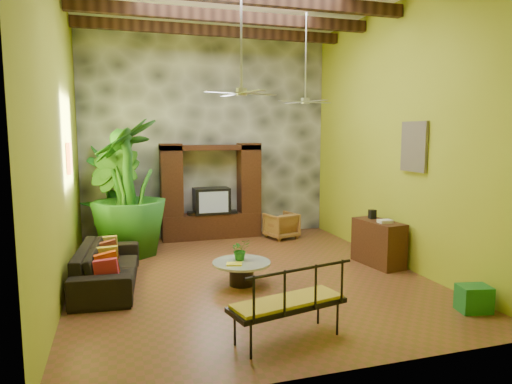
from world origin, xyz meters
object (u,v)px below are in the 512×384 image
object	(u,v)px
sofa	(108,266)
wicker_armchair	(281,225)
green_bin	(474,299)
coffee_table	(242,270)
tall_plant_a	(108,196)
tall_plant_b	(116,200)
entertainment_center	(211,199)
iron_bench	(290,300)
side_console	(378,243)
ceiling_fan_front	(241,79)
tall_plant_c	(129,188)
ceiling_fan_back	(305,91)

from	to	relation	value
sofa	wicker_armchair	distance (m)	4.68
wicker_armchair	green_bin	bearing A→B (deg)	85.41
sofa	coffee_table	bearing A→B (deg)	-100.62
tall_plant_a	tall_plant_b	world-z (taller)	tall_plant_b
entertainment_center	iron_bench	distance (m)	5.85
tall_plant_a	tall_plant_b	size ratio (longest dim) A/B	0.99
wicker_armchair	tall_plant_a	size ratio (longest dim) A/B	0.30
wicker_armchair	green_bin	world-z (taller)	wicker_armchair
iron_bench	side_console	world-z (taller)	iron_bench
entertainment_center	ceiling_fan_front	size ratio (longest dim) A/B	1.29
wicker_armchair	tall_plant_b	xyz separation A→B (m)	(-3.81, -0.33, 0.83)
tall_plant_c	tall_plant_b	bearing A→B (deg)	152.62
sofa	tall_plant_b	bearing A→B (deg)	0.22
tall_plant_b	iron_bench	xyz separation A→B (m)	(1.97, -4.96, -0.61)
ceiling_fan_front	tall_plant_c	xyz separation A→B (m)	(-1.74, 2.54, -1.99)
sofa	coffee_table	world-z (taller)	sofa
tall_plant_b	coffee_table	distance (m)	3.48
tall_plant_a	tall_plant_b	distance (m)	0.89
wicker_armchair	tall_plant_b	world-z (taller)	tall_plant_b
tall_plant_b	entertainment_center	bearing A→B (deg)	21.46
ceiling_fan_front	tall_plant_a	distance (m)	4.74
ceiling_fan_front	tall_plant_b	xyz separation A→B (m)	(-2.00, 2.67, -2.25)
ceiling_fan_back	green_bin	world-z (taller)	ceiling_fan_back
entertainment_center	side_console	xyz separation A→B (m)	(2.62, -3.22, -0.53)
tall_plant_b	iron_bench	world-z (taller)	tall_plant_b
tall_plant_a	coffee_table	xyz separation A→B (m)	(2.15, -3.60, -0.88)
entertainment_center	coffee_table	size ratio (longest dim) A/B	2.45
ceiling_fan_back	side_console	bearing A→B (deg)	-51.47
ceiling_fan_back	coffee_table	xyz separation A→B (m)	(-1.82, -1.65, -3.15)
ceiling_fan_front	tall_plant_c	distance (m)	3.66
wicker_armchair	side_console	bearing A→B (deg)	94.64
entertainment_center	tall_plant_a	size ratio (longest dim) A/B	1.06
tall_plant_a	green_bin	xyz separation A→B (m)	(5.02, -5.70, -0.94)
ceiling_fan_front	wicker_armchair	size ratio (longest dim) A/B	2.70
entertainment_center	ceiling_fan_back	size ratio (longest dim) A/B	1.29
ceiling_fan_front	wicker_armchair	bearing A→B (deg)	58.88
entertainment_center	sofa	distance (m)	3.87
iron_bench	tall_plant_c	bearing A→B (deg)	96.61
ceiling_fan_front	wicker_armchair	xyz separation A→B (m)	(1.81, 3.00, -3.09)
ceiling_fan_back	green_bin	bearing A→B (deg)	-74.36
entertainment_center	sofa	world-z (taller)	entertainment_center
tall_plant_b	side_console	size ratio (longest dim) A/B	2.12
tall_plant_c	coffee_table	world-z (taller)	tall_plant_c
side_console	ceiling_fan_front	bearing A→B (deg)	178.60
side_console	entertainment_center	bearing A→B (deg)	121.39
sofa	tall_plant_a	size ratio (longest dim) A/B	1.03
ceiling_fan_back	tall_plant_c	xyz separation A→B (m)	(-3.54, 0.94, -1.99)
side_console	ceiling_fan_back	bearing A→B (deg)	120.76
ceiling_fan_front	wicker_armchair	distance (m)	4.67
tall_plant_c	coffee_table	bearing A→B (deg)	-56.52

